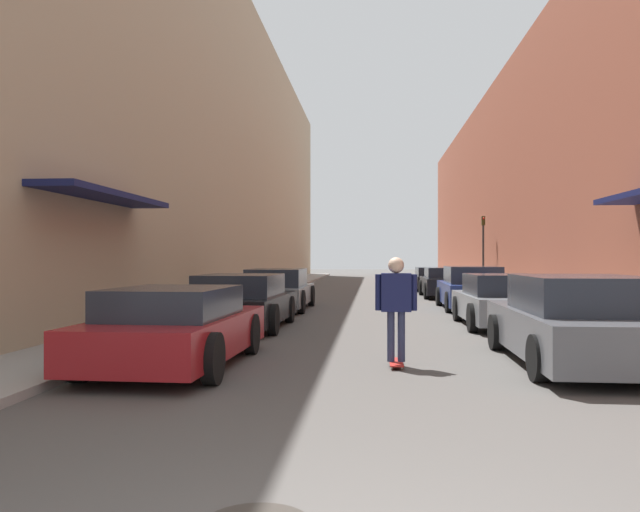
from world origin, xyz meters
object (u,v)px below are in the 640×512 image
at_px(parked_car_right_2, 471,289).
at_px(parked_car_right_4, 433,279).
at_px(parked_car_left_1, 242,302).
at_px(parked_car_right_3, 446,283).
at_px(traffic_light, 483,244).
at_px(parked_car_right_1, 502,301).
at_px(skateboarder, 396,299).
at_px(parked_car_left_2, 278,290).
at_px(parked_car_left_0, 176,328).
at_px(parked_car_right_0, 578,322).

xyz_separation_m(parked_car_right_2, parked_car_right_4, (-0.16, 11.18, -0.07)).
distance_m(parked_car_left_1, parked_car_right_2, 8.49).
distance_m(parked_car_right_3, traffic_light, 5.76).
relative_size(parked_car_right_2, traffic_light, 1.25).
height_order(parked_car_right_1, skateboarder, skateboarder).
bearing_deg(parked_car_right_3, parked_car_left_2, -132.37).
bearing_deg(parked_car_left_2, parked_car_right_4, 63.30).
height_order(parked_car_left_0, skateboarder, skateboarder).
distance_m(parked_car_left_2, parked_car_right_4, 13.23).
height_order(parked_car_right_2, skateboarder, skateboarder).
relative_size(parked_car_left_0, skateboarder, 2.55).
xyz_separation_m(parked_car_left_1, parked_car_left_2, (0.05, 5.19, 0.01)).
height_order(parked_car_right_1, traffic_light, traffic_light).
relative_size(parked_car_right_2, skateboarder, 2.68).
bearing_deg(skateboarder, traffic_light, 76.87).
bearing_deg(skateboarder, parked_car_right_3, 80.89).
relative_size(parked_car_right_1, skateboarder, 2.42).
relative_size(parked_car_left_0, parked_car_right_1, 1.05).
height_order(parked_car_left_0, parked_car_right_3, parked_car_right_3).
height_order(skateboarder, traffic_light, traffic_light).
bearing_deg(parked_car_right_4, traffic_light, -6.52).
distance_m(parked_car_left_2, traffic_light, 14.36).
bearing_deg(parked_car_left_2, parked_car_left_1, -90.55).
height_order(parked_car_left_0, parked_car_left_2, parked_car_left_2).
distance_m(parked_car_right_1, traffic_light, 16.16).
height_order(parked_car_right_3, traffic_light, traffic_light).
relative_size(parked_car_right_2, parked_car_right_3, 1.02).
distance_m(parked_car_left_0, traffic_light, 23.46).
relative_size(parked_car_left_0, parked_car_left_2, 0.89).
bearing_deg(parked_car_left_1, parked_car_left_2, 89.45).
xyz_separation_m(parked_car_left_2, parked_car_right_1, (6.04, -4.35, -0.02)).
relative_size(parked_car_right_1, parked_car_right_2, 0.90).
xyz_separation_m(parked_car_right_0, parked_car_right_3, (-0.12, 16.21, -0.05)).
bearing_deg(parked_car_left_1, parked_car_right_1, 7.83).
distance_m(parked_car_left_1, skateboarder, 5.88).
xyz_separation_m(parked_car_left_2, parked_car_right_2, (6.11, 0.65, 0.03)).
bearing_deg(parked_car_right_3, parked_car_right_4, 90.63).
bearing_deg(parked_car_right_0, parked_car_right_4, 90.48).
relative_size(parked_car_left_1, parked_car_right_0, 0.92).
relative_size(parked_car_left_2, parked_car_right_2, 1.07).
relative_size(parked_car_left_1, parked_car_left_2, 0.90).
relative_size(parked_car_left_2, parked_car_right_3, 1.10).
height_order(parked_car_left_2, parked_car_right_1, parked_car_left_2).
bearing_deg(parked_car_right_4, parked_car_right_2, -89.16).
relative_size(parked_car_right_1, traffic_light, 1.13).
distance_m(parked_car_right_1, parked_car_right_3, 10.94).
bearing_deg(skateboarder, parked_car_left_1, 125.40).
bearing_deg(parked_car_left_0, parked_car_right_3, 70.57).
bearing_deg(parked_car_left_2, parked_car_right_3, 47.63).
relative_size(parked_car_left_2, parked_car_right_1, 1.19).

